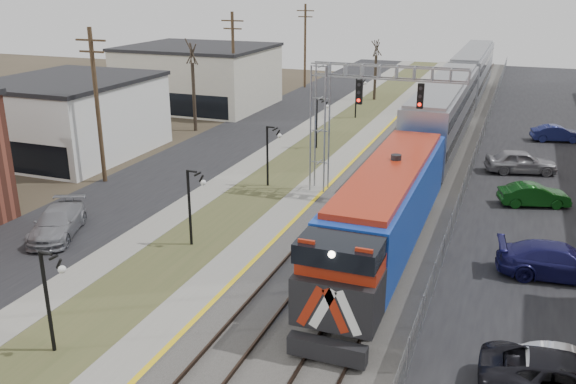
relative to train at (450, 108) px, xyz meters
The scene contains 22 objects.
street_west 19.23m from the train, 153.40° to the right, with size 7.00×120.00×0.04m, color black.
sidewalk 15.39m from the train, 145.74° to the right, with size 2.00×120.00×0.08m, color gray.
grass_median 13.07m from the train, 138.13° to the right, with size 4.00×120.00×0.06m, color #434927.
platform 11.06m from the train, 127.36° to the right, with size 2.00×120.00×0.24m, color gray.
ballast_bed 9.08m from the train, 99.99° to the right, with size 8.00×120.00×0.20m, color #595651.
platform_edge 10.54m from the train, 123.43° to the right, with size 0.24×120.00×0.01m, color gold.
track_near 9.57m from the train, 112.35° to the right, with size 1.58×120.00×0.15m.
track_far 8.90m from the train, 90.00° to the right, with size 1.58×120.00×0.15m.
train is the anchor object (origin of this frame).
signal_gantry 16.33m from the train, 105.42° to the right, with size 9.00×1.07×8.15m.
lampposts 26.97m from the train, 110.63° to the right, with size 0.14×62.14×4.00m.
utility_poles 27.34m from the train, 137.21° to the right, with size 0.28×80.28×10.00m.
fence 9.17m from the train, 72.40° to the right, with size 0.04×120.00×1.60m, color gray.
buildings_west 32.79m from the train, 143.92° to the right, with size 14.00×67.00×7.00m.
bare_trees 18.74m from the train, 165.79° to the right, with size 12.30×42.30×5.95m.
car_lot_b 32.37m from the train, 76.01° to the right, with size 1.41×4.03×1.33m, color white.
car_lot_c 32.98m from the train, 76.51° to the right, with size 2.54×5.50×1.53m, color black.
car_lot_d 24.11m from the train, 71.32° to the right, with size 2.18×5.37×1.56m, color #16154C.
car_lot_e 9.07m from the train, 48.98° to the right, with size 1.91×4.75×1.62m, color gray.
car_lot_f 15.04m from the train, 63.43° to the right, with size 1.40×4.01×1.32m, color #0C3E0F.
car_street_b 31.75m from the train, 121.58° to the right, with size 2.03×5.00×1.45m, color gray.
car_lot_g 9.42m from the train, 23.43° to the left, with size 1.40×4.02×1.32m, color navy.
Camera 1 is at (10.66, -6.65, 12.75)m, focal length 38.00 mm.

